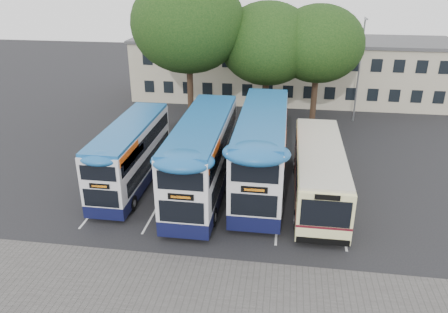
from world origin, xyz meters
The scene contains 12 objects.
ground centered at (0.00, 0.00, 0.00)m, with size 120.00×120.00×0.00m, color black.
paving_strip centered at (-2.00, -5.00, 0.01)m, with size 40.00×6.00×0.01m, color #595654.
bay_lines centered at (-3.75, 5.00, 0.01)m, with size 14.12×11.00×0.01m.
depot_building centered at (0.00, 26.99, 3.15)m, with size 32.40×8.40×6.20m.
lamp_post centered at (6.00, 19.97, 5.08)m, with size 0.25×1.05×9.06m.
tree_left centered at (-8.17, 16.04, 8.73)m, with size 9.11×9.11×12.62m.
tree_mid centered at (-1.89, 17.48, 7.12)m, with size 7.93×7.93×10.50m.
tree_right centered at (2.19, 17.50, 7.19)m, with size 7.33×7.33×10.32m.
bus_dd_left centered at (-9.59, 5.03, 2.23)m, with size 2.36×9.73×4.05m.
bus_dd_mid centered at (-4.91, 4.62, 2.59)m, with size 2.74×11.29×4.71m.
bus_dd_right centered at (-1.45, 5.90, 2.69)m, with size 2.84×11.73×4.89m.
bus_single centered at (2.04, 5.03, 1.85)m, with size 2.78×10.92×3.26m.
Camera 1 is at (-0.17, -19.04, 12.92)m, focal length 35.00 mm.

